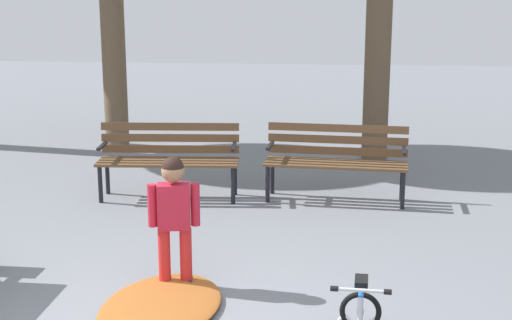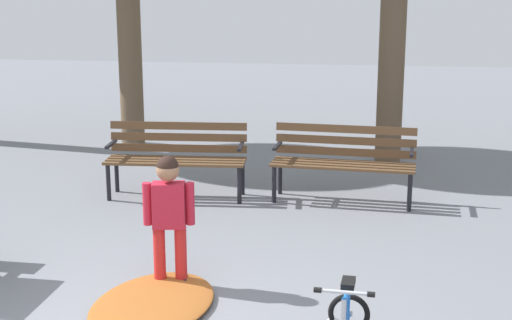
{
  "view_description": "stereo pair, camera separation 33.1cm",
  "coord_description": "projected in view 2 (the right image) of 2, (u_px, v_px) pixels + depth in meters",
  "views": [
    {
      "loc": [
        1.29,
        -4.32,
        2.45
      ],
      "look_at": [
        0.65,
        2.26,
        0.85
      ],
      "focal_mm": 52.17,
      "sensor_mm": 36.0,
      "label": 1
    },
    {
      "loc": [
        1.62,
        -4.28,
        2.45
      ],
      "look_at": [
        0.65,
        2.26,
        0.85
      ],
      "focal_mm": 52.17,
      "sensor_mm": 36.0,
      "label": 2
    }
  ],
  "objects": [
    {
      "name": "park_bench_left",
      "position": [
        344.0,
        157.0,
        8.39
      ],
      "size": [
        1.63,
        0.57,
        0.85
      ],
      "color": "brown",
      "rests_on": "ground"
    },
    {
      "name": "leaf_pile",
      "position": [
        153.0,
        303.0,
        5.71
      ],
      "size": [
        1.06,
        1.38,
        0.07
      ],
      "primitive_type": "ellipsoid",
      "rotation": [
        0.0,
        0.0,
        1.43
      ],
      "color": "#9E5623",
      "rests_on": "ground"
    },
    {
      "name": "child_standing",
      "position": [
        169.0,
        210.0,
        6.0
      ],
      "size": [
        0.41,
        0.2,
        1.1
      ],
      "color": "red",
      "rests_on": "ground"
    },
    {
      "name": "park_bench_far_left",
      "position": [
        177.0,
        153.0,
        8.57
      ],
      "size": [
        1.63,
        0.56,
        0.85
      ],
      "color": "brown",
      "rests_on": "ground"
    }
  ]
}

